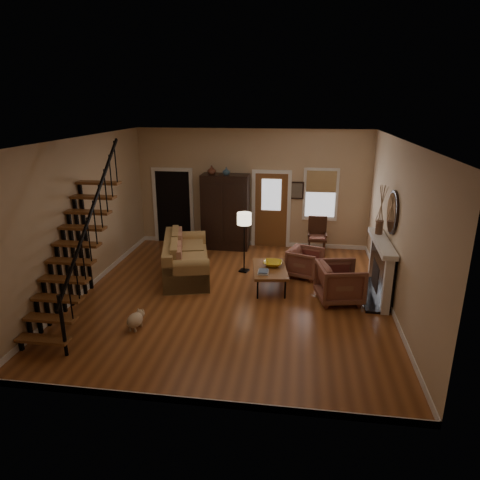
# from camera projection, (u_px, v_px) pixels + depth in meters

# --- Properties ---
(room) EXTENTS (7.00, 7.33, 3.30)m
(room) POSITION_uv_depth(u_px,v_px,m) (227.00, 208.00, 10.44)
(room) COLOR brown
(room) RESTS_ON ground
(staircase) EXTENTS (0.94, 2.80, 3.20)m
(staircase) POSITION_uv_depth(u_px,v_px,m) (72.00, 238.00, 7.85)
(staircase) COLOR brown
(staircase) RESTS_ON ground
(fireplace) EXTENTS (0.33, 1.95, 2.30)m
(fireplace) POSITION_uv_depth(u_px,v_px,m) (382.00, 263.00, 9.02)
(fireplace) COLOR black
(fireplace) RESTS_ON ground
(armoire) EXTENTS (1.30, 0.60, 2.10)m
(armoire) POSITION_uv_depth(u_px,v_px,m) (226.00, 212.00, 11.93)
(armoire) COLOR black
(armoire) RESTS_ON ground
(vase_a) EXTENTS (0.24, 0.24, 0.25)m
(vase_a) POSITION_uv_depth(u_px,v_px,m) (212.00, 170.00, 11.52)
(vase_a) COLOR #4C2619
(vase_a) RESTS_ON armoire
(vase_b) EXTENTS (0.20, 0.20, 0.21)m
(vase_b) POSITION_uv_depth(u_px,v_px,m) (226.00, 171.00, 11.47)
(vase_b) COLOR #334C60
(vase_b) RESTS_ON armoire
(sofa) EXTENTS (1.58, 2.53, 0.87)m
(sofa) POSITION_uv_depth(u_px,v_px,m) (186.00, 257.00, 10.23)
(sofa) COLOR #A27F49
(sofa) RESTS_ON ground
(coffee_table) EXTENTS (0.90, 1.34, 0.48)m
(coffee_table) POSITION_uv_depth(u_px,v_px,m) (270.00, 278.00, 9.54)
(coffee_table) COLOR brown
(coffee_table) RESTS_ON ground
(bowl) EXTENTS (0.43, 0.43, 0.10)m
(bowl) POSITION_uv_depth(u_px,v_px,m) (273.00, 264.00, 9.58)
(bowl) COLOR gold
(bowl) RESTS_ON coffee_table
(books) EXTENTS (0.23, 0.31, 0.06)m
(books) POSITION_uv_depth(u_px,v_px,m) (263.00, 272.00, 9.19)
(books) COLOR beige
(books) RESTS_ON coffee_table
(armchair_left) EXTENTS (1.06, 1.04, 0.82)m
(armchair_left) POSITION_uv_depth(u_px,v_px,m) (340.00, 283.00, 8.87)
(armchair_left) COLOR maroon
(armchair_left) RESTS_ON ground
(armchair_right) EXTENTS (0.96, 0.94, 0.69)m
(armchair_right) POSITION_uv_depth(u_px,v_px,m) (305.00, 263.00, 10.16)
(armchair_right) COLOR maroon
(armchair_right) RESTS_ON ground
(floor_lamp) EXTENTS (0.42, 0.42, 1.49)m
(floor_lamp) POSITION_uv_depth(u_px,v_px,m) (244.00, 243.00, 10.31)
(floor_lamp) COLOR black
(floor_lamp) RESTS_ON ground
(side_chair) EXTENTS (0.54, 0.54, 1.02)m
(side_chair) POSITION_uv_depth(u_px,v_px,m) (317.00, 236.00, 11.57)
(side_chair) COLOR #391F12
(side_chair) RESTS_ON ground
(dog) EXTENTS (0.32, 0.47, 0.32)m
(dog) POSITION_uv_depth(u_px,v_px,m) (135.00, 321.00, 7.83)
(dog) COLOR #CFB38D
(dog) RESTS_ON ground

